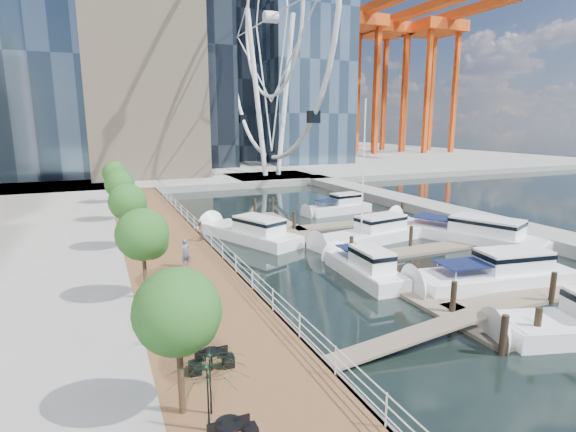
{
  "coord_description": "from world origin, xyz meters",
  "views": [
    {
      "loc": [
        -13.25,
        -18.47,
        9.67
      ],
      "look_at": [
        -0.6,
        11.01,
        3.0
      ],
      "focal_mm": 28.0,
      "sensor_mm": 36.0,
      "label": 1
    }
  ],
  "objects": [
    {
      "name": "pedestrian_near",
      "position": [
        -8.6,
        8.27,
        1.87
      ],
      "size": [
        0.76,
        0.68,
        1.75
      ],
      "primitive_type": "imported",
      "rotation": [
        0.0,
        0.0,
        0.52
      ],
      "color": "#50536B",
      "rests_on": "boardwalk"
    },
    {
      "name": "pier",
      "position": [
        14.0,
        52.0,
        0.5
      ],
      "size": [
        14.0,
        12.0,
        1.0
      ],
      "primitive_type": "cube",
      "color": "gray",
      "rests_on": "ground"
    },
    {
      "name": "pedestrian_far",
      "position": [
        -9.79,
        32.93,
        1.98
      ],
      "size": [
        1.16,
        1.14,
        1.96
      ],
      "primitive_type": "imported",
      "rotation": [
        0.0,
        0.0,
        2.38
      ],
      "color": "#383F46",
      "rests_on": "boardwalk"
    },
    {
      "name": "railing",
      "position": [
        -6.1,
        15.0,
        1.52
      ],
      "size": [
        0.1,
        60.0,
        1.05
      ],
      "primitive_type": null,
      "color": "white",
      "rests_on": "boardwalk"
    },
    {
      "name": "pedestrian_mid",
      "position": [
        -6.5,
        14.09,
        1.76
      ],
      "size": [
        0.87,
        0.93,
        1.52
      ],
      "primitive_type": "imported",
      "rotation": [
        0.0,
        0.0,
        -2.09
      ],
      "color": "#7C6455",
      "rests_on": "boardwalk"
    },
    {
      "name": "ferris_wheel",
      "position": [
        14.0,
        52.0,
        25.92
      ],
      "size": [
        5.8,
        45.6,
        47.8
      ],
      "color": "white",
      "rests_on": "ground"
    },
    {
      "name": "land_far",
      "position": [
        0.0,
        102.0,
        0.5
      ],
      "size": [
        200.0,
        114.0,
        1.0
      ],
      "primitive_type": "cube",
      "color": "gray",
      "rests_on": "ground"
    },
    {
      "name": "moored_yachts",
      "position": [
        7.38,
        10.75,
        0.0
      ],
      "size": [
        24.59,
        33.82,
        11.5
      ],
      "color": "white",
      "rests_on": "ground"
    },
    {
      "name": "cafe_tables",
      "position": [
        -10.4,
        -2.0,
        1.37
      ],
      "size": [
        2.5,
        13.7,
        0.74
      ],
      "color": "black",
      "rests_on": "ground"
    },
    {
      "name": "breakwater",
      "position": [
        20.0,
        20.0,
        0.5
      ],
      "size": [
        4.0,
        60.0,
        1.0
      ],
      "primitive_type": "cube",
      "color": "gray",
      "rests_on": "ground"
    },
    {
      "name": "port_cranes",
      "position": [
        67.67,
        95.67,
        20.0
      ],
      "size": [
        40.0,
        52.0,
        38.0
      ],
      "color": "#D84C14",
      "rests_on": "ground"
    },
    {
      "name": "ground",
      "position": [
        0.0,
        0.0,
        0.0
      ],
      "size": [
        520.0,
        520.0,
        0.0
      ],
      "primitive_type": "plane",
      "color": "black",
      "rests_on": "ground"
    },
    {
      "name": "floating_docks",
      "position": [
        7.97,
        9.98,
        0.49
      ],
      "size": [
        16.0,
        34.0,
        2.6
      ],
      "color": "#6D6051",
      "rests_on": "ground"
    },
    {
      "name": "cafe_seating",
      "position": [
        -10.68,
        -4.69,
        2.12
      ],
      "size": [
        3.05,
        7.82,
        2.43
      ],
      "color": "#0F3A1F",
      "rests_on": "ground"
    },
    {
      "name": "seawall",
      "position": [
        -6.0,
        15.0,
        0.5
      ],
      "size": [
        0.25,
        60.0,
        1.0
      ],
      "primitive_type": "cube",
      "color": "#595954",
      "rests_on": "ground"
    },
    {
      "name": "yacht_foreground",
      "position": [
        8.42,
        0.3,
        0.0
      ],
      "size": [
        11.23,
        4.6,
        2.15
      ],
      "primitive_type": null,
      "rotation": [
        0.0,
        0.0,
        1.41
      ],
      "color": "white",
      "rests_on": "ground"
    },
    {
      "name": "boardwalk",
      "position": [
        -9.0,
        15.0,
        0.5
      ],
      "size": [
        6.0,
        60.0,
        1.0
      ],
      "primitive_type": "cube",
      "color": "brown",
      "rests_on": "ground"
    },
    {
      "name": "street_trees",
      "position": [
        -11.4,
        14.0,
        4.29
      ],
      "size": [
        2.6,
        42.6,
        4.6
      ],
      "color": "#3F2B1C",
      "rests_on": "ground"
    }
  ]
}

